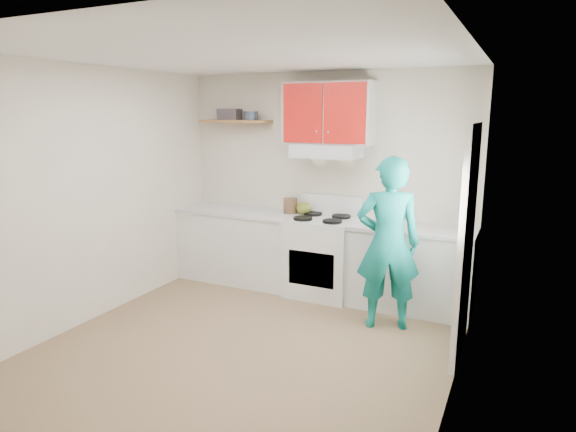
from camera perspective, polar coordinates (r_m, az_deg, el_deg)
The scene contains 21 objects.
floor at distance 4.78m, azimuth -4.63°, elevation -14.71°, with size 3.80×3.80×0.00m, color brown.
ceiling at distance 4.30m, azimuth -5.23°, elevation 18.01°, with size 3.60×3.80×0.04m, color white.
back_wall at distance 6.05m, azimuth 4.26°, elevation 3.89°, with size 3.60×0.04×2.60m, color beige.
front_wall at distance 2.93m, azimuth -24.13°, elevation -5.74°, with size 3.60×0.04×2.60m, color beige.
left_wall at distance 5.48m, azimuth -21.36°, elevation 2.28°, with size 0.04×3.80×2.60m, color beige.
right_wall at distance 3.79m, azimuth 19.25°, elevation -1.53°, with size 0.04×3.80×2.60m, color beige.
door at distance 4.54m, azimuth 19.74°, elevation -3.01°, with size 0.05×0.85×2.05m, color white.
door_glass at distance 4.46m, azimuth 19.77°, elevation 2.31°, with size 0.01×0.55×0.95m, color white.
counter_left at distance 6.41m, azimuth -5.56°, elevation -3.45°, with size 1.52×0.60×0.90m, color silver.
counter_right at distance 5.64m, azimuth 13.89°, elevation -5.89°, with size 1.32×0.60×0.90m, color silver.
stove at distance 5.90m, azimuth 3.88°, elevation -4.68°, with size 0.76×0.65×0.92m, color white.
range_hood at distance 5.77m, azimuth 4.44°, elevation 7.44°, with size 0.76×0.44×0.15m, color silver.
upper_cabinets at distance 5.80m, azimuth 4.71°, elevation 11.67°, with size 1.02×0.33×0.70m, color #B6150F.
shelf at distance 6.37m, azimuth -6.00°, elevation 10.75°, with size 0.90×0.30×0.04m, color brown.
books at distance 6.39m, azimuth -6.71°, elevation 11.52°, with size 0.27×0.19×0.14m, color #373134.
tin at distance 6.22m, azimuth -4.27°, elevation 11.41°, with size 0.17×0.17×0.11m, color #333D4C.
kettle at distance 6.01m, azimuth 1.80°, elevation 0.92°, with size 0.18×0.18×0.15m, color olive.
crock at distance 6.06m, azimuth 0.27°, elevation 1.08°, with size 0.17×0.17×0.20m, color #4A3120.
cutting_board at distance 5.49m, azimuth 11.92°, elevation -1.32°, with size 0.30×0.22×0.02m, color olive.
silicone_mat at distance 5.41m, azimuth 17.04°, elevation -1.85°, with size 0.33×0.28×0.01m, color red.
person at distance 4.99m, azimuth 11.41°, elevation -3.11°, with size 0.63×0.41×1.73m, color #0D7C72.
Camera 1 is at (2.18, -3.68, 2.13)m, focal length 31.00 mm.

